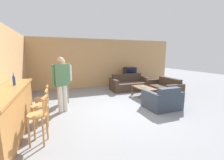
# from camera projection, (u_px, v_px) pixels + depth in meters

# --- Properties ---
(ground_plane) EXTENTS (24.00, 24.00, 0.00)m
(ground_plane) POSITION_uv_depth(u_px,v_px,m) (123.00, 109.00, 4.90)
(ground_plane) COLOR gray
(wall_back) EXTENTS (9.40, 0.08, 2.60)m
(wall_back) POSITION_uv_depth(u_px,v_px,m) (94.00, 63.00, 8.13)
(wall_back) COLOR tan
(wall_back) RESTS_ON ground_plane
(wall_left) EXTENTS (0.08, 8.73, 2.60)m
(wall_left) POSITION_uv_depth(u_px,v_px,m) (12.00, 69.00, 4.80)
(wall_left) COLOR tan
(wall_left) RESTS_ON ground_plane
(bar_counter) EXTENTS (0.55, 2.85, 1.05)m
(bar_counter) POSITION_uv_depth(u_px,v_px,m) (10.00, 112.00, 3.25)
(bar_counter) COLOR #A87038
(bar_counter) RESTS_ON ground_plane
(bar_chair_near) EXTENTS (0.44, 0.44, 0.97)m
(bar_chair_near) POSITION_uv_depth(u_px,v_px,m) (38.00, 118.00, 2.94)
(bar_chair_near) COLOR #B77F42
(bar_chair_near) RESTS_ON ground_plane
(bar_chair_mid) EXTENTS (0.38, 0.38, 0.97)m
(bar_chair_mid) POSITION_uv_depth(u_px,v_px,m) (41.00, 109.00, 3.45)
(bar_chair_mid) COLOR #B77F42
(bar_chair_mid) RESTS_ON ground_plane
(bar_chair_far) EXTENTS (0.38, 0.38, 0.97)m
(bar_chair_far) POSITION_uv_depth(u_px,v_px,m) (43.00, 102.00, 3.97)
(bar_chair_far) COLOR #B77F42
(bar_chair_far) RESTS_ON ground_plane
(couch_far) EXTENTS (1.90, 0.93, 0.78)m
(couch_far) POSITION_uv_depth(u_px,v_px,m) (129.00, 84.00, 7.60)
(couch_far) COLOR #423328
(couch_far) RESTS_ON ground_plane
(armchair_near) EXTENTS (1.04, 0.88, 0.76)m
(armchair_near) POSITION_uv_depth(u_px,v_px,m) (162.00, 100.00, 4.94)
(armchair_near) COLOR #384251
(armchair_near) RESTS_ON ground_plane
(loveseat_right) EXTENTS (0.85, 1.55, 0.75)m
(loveseat_right) POSITION_uv_depth(u_px,v_px,m) (164.00, 89.00, 6.66)
(loveseat_right) COLOR #423328
(loveseat_right) RESTS_ON ground_plane
(coffee_table) EXTENTS (0.60, 1.09, 0.43)m
(coffee_table) POSITION_uv_depth(u_px,v_px,m) (144.00, 89.00, 6.19)
(coffee_table) COLOR brown
(coffee_table) RESTS_ON ground_plane
(tv_unit) EXTENTS (1.06, 0.55, 0.60)m
(tv_unit) POSITION_uv_depth(u_px,v_px,m) (130.00, 81.00, 8.58)
(tv_unit) COLOR #513823
(tv_unit) RESTS_ON ground_plane
(tv) EXTENTS (0.64, 0.44, 0.46)m
(tv) POSITION_uv_depth(u_px,v_px,m) (130.00, 71.00, 8.49)
(tv) COLOR black
(tv) RESTS_ON tv_unit
(bottle) EXTENTS (0.06, 0.06, 0.29)m
(bottle) POSITION_uv_depth(u_px,v_px,m) (14.00, 80.00, 3.53)
(bottle) COLOR #234293
(bottle) RESTS_ON bar_counter
(book_on_table) EXTENTS (0.21, 0.20, 0.02)m
(book_on_table) POSITION_uv_depth(u_px,v_px,m) (143.00, 87.00, 6.12)
(book_on_table) COLOR #33704C
(book_on_table) RESTS_ON coffee_table
(person_by_window) EXTENTS (0.59, 0.23, 1.61)m
(person_by_window) POSITION_uv_depth(u_px,v_px,m) (63.00, 79.00, 5.35)
(person_by_window) COLOR #756B5B
(person_by_window) RESTS_ON ground_plane
(person_by_counter) EXTENTS (0.54, 0.37, 1.70)m
(person_by_counter) POSITION_uv_depth(u_px,v_px,m) (62.00, 81.00, 4.57)
(person_by_counter) COLOR silver
(person_by_counter) RESTS_ON ground_plane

